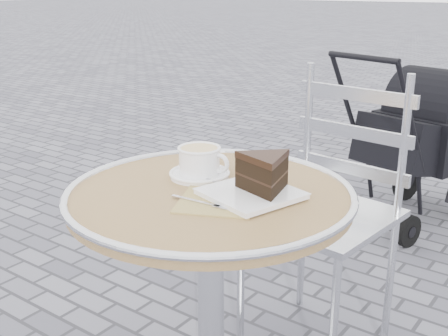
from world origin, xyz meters
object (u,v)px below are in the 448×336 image
Objects in this scene: cake_plate_set at (261,178)px; bistro_chair at (338,179)px; baby_stroller at (421,145)px; cafe_table at (210,251)px; cappuccino_set at (200,164)px.

cake_plate_set is 0.33× the size of bistro_chair.
cake_plate_set is 0.33× the size of baby_stroller.
cake_plate_set is at bearing 18.64° from cafe_table.
cafe_table is 4.12× the size of cappuccino_set.
cake_plate_set is 1.87m from baby_stroller.
cappuccino_set is 0.61m from bistro_chair.
cafe_table is at bearing -73.57° from baby_stroller.
cafe_table is 1.87m from baby_stroller.
cappuccino_set is 0.19× the size of bistro_chair.
cappuccino_set is 0.19× the size of baby_stroller.
bistro_chair is 1.25m from baby_stroller.
cappuccino_set is (-0.09, 0.07, 0.20)m from cafe_table.
baby_stroller is at bearing 111.13° from cake_plate_set.
cafe_table is 0.77× the size of baby_stroller.
baby_stroller is (0.04, 1.79, -0.35)m from cappuccino_set.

